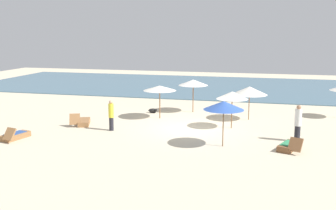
{
  "coord_description": "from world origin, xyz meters",
  "views": [
    {
      "loc": [
        4.23,
        -21.36,
        5.4
      ],
      "look_at": [
        -1.41,
        0.95,
        1.1
      ],
      "focal_mm": 43.34,
      "sensor_mm": 36.0,
      "label": 1
    }
  ],
  "objects": [
    {
      "name": "lounger_0",
      "position": [
        -6.08,
        -0.54,
        0.17
      ],
      "size": [
        1.13,
        1.73,
        0.74
      ],
      "color": "olive",
      "rests_on": "ground_plane"
    },
    {
      "name": "umbrella_6",
      "position": [
        -0.63,
        4.6,
        1.97
      ],
      "size": [
        1.94,
        1.94,
        2.16
      ],
      "color": "brown",
      "rests_on": "ground_plane"
    },
    {
      "name": "ground_plane",
      "position": [
        0.0,
        0.0,
        0.0
      ],
      "size": [
        60.0,
        60.0,
        0.0
      ],
      "primitive_type": "plane",
      "color": "beige"
    },
    {
      "name": "umbrella_1",
      "position": [
        2.22,
        -2.95,
        1.95
      ],
      "size": [
        1.88,
        1.88,
        2.16
      ],
      "color": "brown",
      "rests_on": "ground_plane"
    },
    {
      "name": "lounger_1",
      "position": [
        -7.99,
        -4.25,
        0.18
      ],
      "size": [
        0.96,
        1.76,
        0.71
      ],
      "color": "olive",
      "rests_on": "ground_plane"
    },
    {
      "name": "umbrella_3",
      "position": [
        3.08,
        3.11,
        1.79
      ],
      "size": [
        2.13,
        2.13,
        2.04
      ],
      "color": "brown",
      "rests_on": "ground_plane"
    },
    {
      "name": "person_0",
      "position": [
        -3.99,
        -1.39,
        0.86
      ],
      "size": [
        0.36,
        0.36,
        1.67
      ],
      "color": "#26262D",
      "rests_on": "ground_plane"
    },
    {
      "name": "lounger_2",
      "position": [
        5.23,
        -2.78,
        0.18
      ],
      "size": [
        1.14,
        1.77,
        0.71
      ],
      "color": "brown",
      "rests_on": "ground_plane"
    },
    {
      "name": "person_2",
      "position": [
        5.65,
        -1.21,
        0.92
      ],
      "size": [
        0.39,
        0.39,
        1.82
      ],
      "color": "#26262D",
      "rests_on": "ground_plane"
    },
    {
      "name": "ocean_water",
      "position": [
        0.0,
        17.0,
        0.03
      ],
      "size": [
        48.0,
        16.0,
        0.06
      ],
      "primitive_type": "cube",
      "color": "#476B7F",
      "rests_on": "ground_plane"
    },
    {
      "name": "dog",
      "position": [
        -3.11,
        3.69,
        0.16
      ],
      "size": [
        0.65,
        0.45,
        0.3
      ],
      "color": "black",
      "rests_on": "ground_plane"
    },
    {
      "name": "umbrella_5",
      "position": [
        -2.25,
        2.19,
        1.88
      ],
      "size": [
        2.01,
        2.01,
        2.04
      ],
      "color": "brown",
      "rests_on": "ground_plane"
    },
    {
      "name": "umbrella_4",
      "position": [
        2.28,
        0.72,
        1.85
      ],
      "size": [
        1.74,
        1.74,
        2.06
      ],
      "color": "brown",
      "rests_on": "ground_plane"
    }
  ]
}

